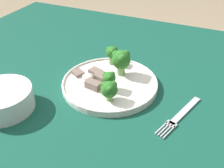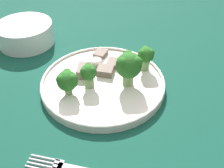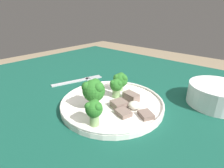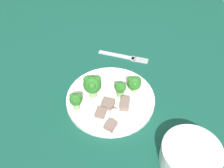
{
  "view_description": "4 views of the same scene",
  "coord_description": "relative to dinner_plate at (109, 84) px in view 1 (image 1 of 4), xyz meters",
  "views": [
    {
      "loc": [
        -0.26,
        0.53,
        1.19
      ],
      "look_at": [
        -0.03,
        0.02,
        0.8
      ],
      "focal_mm": 42.0,
      "sensor_mm": 36.0,
      "label": 1
    },
    {
      "loc": [
        -0.44,
        0.02,
        1.13
      ],
      "look_at": [
        -0.04,
        -0.02,
        0.8
      ],
      "focal_mm": 42.0,
      "sensor_mm": 36.0,
      "label": 2
    },
    {
      "loc": [
        0.24,
        -0.29,
        1.0
      ],
      "look_at": [
        -0.04,
        0.03,
        0.82
      ],
      "focal_mm": 28.0,
      "sensor_mm": 36.0,
      "label": 3
    },
    {
      "loc": [
        0.48,
        -0.0,
        1.36
      ],
      "look_at": [
        -0.04,
        0.0,
        0.82
      ],
      "focal_mm": 42.0,
      "sensor_mm": 36.0,
      "label": 4
    }
  ],
  "objects": [
    {
      "name": "meat_slice_edge_slice",
      "position": [
        0.06,
        -0.03,
        0.01
      ],
      "size": [
        0.04,
        0.03,
        0.01
      ],
      "color": "#756056",
      "rests_on": "dinner_plate"
    },
    {
      "name": "broccoli_floret_back_left",
      "position": [
        -0.01,
        0.02,
        0.03
      ],
      "size": [
        0.03,
        0.03,
        0.05
      ],
      "color": "#7FA866",
      "rests_on": "dinner_plate"
    },
    {
      "name": "fork",
      "position": [
        -0.2,
        0.04,
        -0.01
      ],
      "size": [
        0.07,
        0.17,
        0.0
      ],
      "color": "#B2B2B7",
      "rests_on": "table"
    },
    {
      "name": "meat_slice_front_slice",
      "position": [
        0.03,
        0.04,
        0.01
      ],
      "size": [
        0.04,
        0.03,
        0.02
      ],
      "color": "#756056",
      "rests_on": "dinner_plate"
    },
    {
      "name": "broccoli_floret_center_left",
      "position": [
        -0.01,
        -0.06,
        0.05
      ],
      "size": [
        0.05,
        0.05,
        0.07
      ],
      "color": "#7FA866",
      "rests_on": "dinner_plate"
    },
    {
      "name": "table",
      "position": [
        0.02,
        -0.0,
        -0.11
      ],
      "size": [
        1.25,
        1.03,
        0.78
      ],
      "color": "#114738",
      "rests_on": "ground_plane"
    },
    {
      "name": "meat_slice_rear_slice",
      "position": [
        0.1,
        -0.0,
        0.01
      ],
      "size": [
        0.04,
        0.04,
        0.01
      ],
      "color": "#756056",
      "rests_on": "dinner_plate"
    },
    {
      "name": "broccoli_floret_near_rim_left",
      "position": [
        -0.03,
        0.06,
        0.04
      ],
      "size": [
        0.04,
        0.04,
        0.05
      ],
      "color": "#7FA866",
      "rests_on": "dinner_plate"
    },
    {
      "name": "sauce_dollop",
      "position": [
        0.06,
        0.01,
        0.01
      ],
      "size": [
        0.03,
        0.03,
        0.02
      ],
      "color": "silver",
      "rests_on": "dinner_plate"
    },
    {
      "name": "dinner_plate",
      "position": [
        0.0,
        0.0,
        0.0
      ],
      "size": [
        0.26,
        0.26,
        0.02
      ],
      "color": "white",
      "rests_on": "table"
    },
    {
      "name": "meat_slice_middle_slice",
      "position": [
        0.03,
        -0.01,
        0.01
      ],
      "size": [
        0.04,
        0.04,
        0.02
      ],
      "color": "#756056",
      "rests_on": "dinner_plate"
    },
    {
      "name": "cream_bowl",
      "position": [
        0.19,
        0.18,
        0.02
      ],
      "size": [
        0.14,
        0.14,
        0.05
      ],
      "color": "white",
      "rests_on": "table"
    },
    {
      "name": "broccoli_floret_front_left",
      "position": [
        0.04,
        -0.1,
        0.04
      ],
      "size": [
        0.04,
        0.03,
        0.05
      ],
      "color": "#7FA866",
      "rests_on": "dinner_plate"
    }
  ]
}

